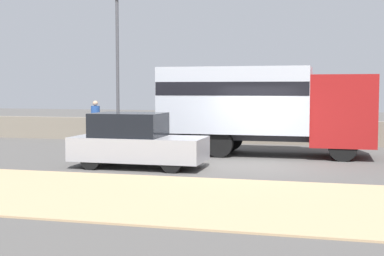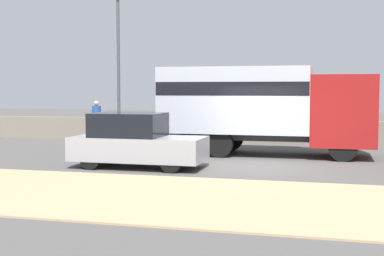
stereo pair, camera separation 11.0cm
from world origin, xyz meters
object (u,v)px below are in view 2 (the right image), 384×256
at_px(car_hatchback, 136,141).
at_px(pedestrian, 97,120).
at_px(box_truck, 261,103).
at_px(street_lamp, 118,56).

xyz_separation_m(car_hatchback, pedestrian, (-4.66, 7.31, 0.16)).
bearing_deg(car_hatchback, pedestrian, 122.54).
relative_size(car_hatchback, pedestrian, 2.18).
height_order(box_truck, pedestrian, box_truck).
height_order(street_lamp, pedestrian, street_lamp).
bearing_deg(pedestrian, box_truck, -22.68).
xyz_separation_m(street_lamp, box_truck, (6.70, -3.04, -1.93)).
xyz_separation_m(box_truck, pedestrian, (-7.91, 3.30, -0.90)).
bearing_deg(street_lamp, pedestrian, 167.70).
xyz_separation_m(street_lamp, pedestrian, (-1.20, 0.26, -2.84)).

